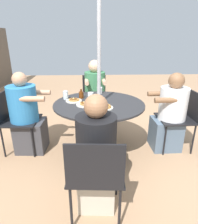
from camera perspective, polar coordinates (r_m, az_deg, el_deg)
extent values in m
plane|color=tan|center=(3.02, 0.00, -10.60)|extent=(12.00, 12.00, 0.00)
cylinder|color=#28282B|center=(3.01, 0.00, -10.47)|extent=(0.54, 0.54, 0.01)
cylinder|color=#28282B|center=(2.85, 0.00, -4.60)|extent=(0.08, 0.08, 0.70)
cylinder|color=#28282B|center=(2.71, 0.00, 2.30)|extent=(1.23, 1.23, 0.02)
cylinder|color=#ADADB2|center=(2.60, 0.00, 11.77)|extent=(0.05, 0.05, 2.33)
cylinder|color=black|center=(3.73, 2.10, -0.27)|extent=(0.02, 0.02, 0.45)
cylinder|color=black|center=(3.71, -4.16, -0.43)|extent=(0.02, 0.02, 0.45)
cylinder|color=black|center=(4.11, 1.49, 1.78)|extent=(0.02, 0.02, 0.45)
cylinder|color=black|center=(4.09, -4.19, 1.64)|extent=(0.02, 0.02, 0.45)
cube|color=black|center=(3.83, -1.22, 4.04)|extent=(0.49, 0.49, 0.02)
cube|color=black|center=(4.00, -1.42, 7.77)|extent=(0.03, 0.46, 0.39)
cube|color=gray|center=(3.80, -1.10, 0.13)|extent=(0.40, 0.37, 0.45)
cylinder|color=#38754C|center=(3.71, -1.20, 7.43)|extent=(0.37, 0.37, 0.51)
sphere|color=#DBA884|center=(3.64, -1.24, 12.91)|extent=(0.22, 0.22, 0.22)
cylinder|color=#DBA884|center=(3.51, 1.44, 8.72)|extent=(0.31, 0.08, 0.07)
cylinder|color=#DBA884|center=(3.49, -3.53, 8.63)|extent=(0.31, 0.08, 0.07)
cylinder|color=black|center=(3.22, -16.19, -4.77)|extent=(0.02, 0.02, 0.45)
cylinder|color=black|center=(2.87, -18.39, -8.27)|extent=(0.02, 0.02, 0.45)
cylinder|color=black|center=(3.36, -22.89, -4.55)|extent=(0.02, 0.02, 0.45)
cylinder|color=black|center=(3.03, -25.76, -7.82)|extent=(0.02, 0.02, 0.45)
cube|color=black|center=(3.02, -21.39, -2.28)|extent=(0.50, 0.50, 0.02)
cube|color=black|center=(3.04, -25.92, 1.31)|extent=(0.46, 0.04, 0.39)
cube|color=#3D3D42|center=(3.07, -18.76, -6.36)|extent=(0.39, 0.42, 0.45)
cylinder|color=teal|center=(2.91, -20.92, 2.14)|extent=(0.38, 0.38, 0.51)
sphere|color=tan|center=(2.83, -21.81, 8.67)|extent=(0.19, 0.19, 0.19)
cylinder|color=tan|center=(2.96, -16.68, 5.40)|extent=(0.09, 0.31, 0.07)
cylinder|color=tan|center=(2.67, -18.52, 3.58)|extent=(0.09, 0.31, 0.07)
cylinder|color=black|center=(2.17, -6.25, -17.78)|extent=(0.02, 0.02, 0.45)
cylinder|color=black|center=(2.16, 5.09, -17.98)|extent=(0.02, 0.02, 0.45)
cylinder|color=black|center=(1.87, -7.99, -25.57)|extent=(0.02, 0.02, 0.45)
cylinder|color=black|center=(1.86, 5.91, -25.89)|extent=(0.02, 0.02, 0.45)
cube|color=black|center=(1.85, -0.85, -16.24)|extent=(0.51, 0.51, 0.02)
cube|color=black|center=(1.54, -1.23, -15.43)|extent=(0.05, 0.45, 0.39)
cube|color=beige|center=(2.08, -0.69, -19.52)|extent=(0.39, 0.36, 0.45)
cylinder|color=black|center=(1.76, -0.82, -8.83)|extent=(0.35, 0.35, 0.50)
sphere|color=#A3704C|center=(1.62, -0.88, 1.65)|extent=(0.20, 0.20, 0.20)
cylinder|color=#A3704C|center=(1.88, -5.00, -2.82)|extent=(0.30, 0.09, 0.07)
cylinder|color=#A3704C|center=(1.87, 3.76, -2.91)|extent=(0.30, 0.09, 0.07)
cylinder|color=black|center=(2.92, 18.27, -7.76)|extent=(0.02, 0.02, 0.45)
cylinder|color=black|center=(3.26, 15.72, -4.38)|extent=(0.02, 0.02, 0.45)
cylinder|color=black|center=(3.09, 25.33, -7.15)|extent=(0.02, 0.02, 0.45)
cylinder|color=black|center=(3.41, 22.20, -4.02)|extent=(0.02, 0.02, 0.45)
cube|color=black|center=(3.07, 20.94, -1.81)|extent=(0.49, 0.49, 0.02)
cube|color=black|center=(3.11, 25.29, 1.80)|extent=(0.46, 0.03, 0.39)
cube|color=slate|center=(3.12, 18.41, -5.88)|extent=(0.37, 0.41, 0.45)
cylinder|color=white|center=(2.97, 20.44, 2.14)|extent=(0.38, 0.38, 0.47)
sphere|color=brown|center=(2.89, 21.27, 8.34)|extent=(0.22, 0.22, 0.22)
cylinder|color=brown|center=(2.73, 18.49, 3.22)|extent=(0.08, 0.29, 0.07)
cylinder|color=brown|center=(3.01, 16.38, 5.04)|extent=(0.08, 0.29, 0.07)
cylinder|color=silver|center=(2.81, -7.22, 3.20)|extent=(0.22, 0.22, 0.01)
cylinder|color=#AD7A3D|center=(2.81, -7.15, 3.46)|extent=(0.16, 0.16, 0.01)
cylinder|color=#AD7A3D|center=(2.80, -7.26, 3.59)|extent=(0.14, 0.14, 0.01)
ellipsoid|color=brown|center=(2.80, -7.24, 3.75)|extent=(0.12, 0.11, 0.00)
cube|color=#F4E084|center=(2.80, -7.28, 3.92)|extent=(0.03, 0.03, 0.01)
cylinder|color=silver|center=(2.51, 1.55, 1.19)|extent=(0.22, 0.22, 0.01)
cylinder|color=#AD7A3D|center=(2.51, 1.67, 1.47)|extent=(0.16, 0.16, 0.01)
cylinder|color=#AD7A3D|center=(2.50, 1.60, 1.64)|extent=(0.16, 0.16, 0.01)
cylinder|color=#AD7A3D|center=(2.50, 1.50, 1.86)|extent=(0.16, 0.16, 0.01)
ellipsoid|color=brown|center=(2.50, 1.56, 2.01)|extent=(0.13, 0.12, 0.00)
cube|color=#F4E084|center=(2.50, 1.39, 2.17)|extent=(0.03, 0.03, 0.01)
cylinder|color=silver|center=(2.63, -4.11, 2.08)|extent=(0.22, 0.22, 0.01)
cylinder|color=#AD7A3D|center=(2.63, -4.03, 2.35)|extent=(0.13, 0.13, 0.01)
cylinder|color=#AD7A3D|center=(2.62, -4.12, 2.52)|extent=(0.13, 0.13, 0.01)
ellipsoid|color=brown|center=(2.62, -4.12, 2.70)|extent=(0.11, 0.10, 0.00)
cube|color=#F4E084|center=(2.62, -4.23, 2.85)|extent=(0.03, 0.03, 0.01)
cylinder|color=#602D0F|center=(2.93, -5.10, 4.88)|extent=(0.07, 0.07, 0.09)
cylinder|color=#602D0F|center=(2.92, -5.14, 6.14)|extent=(0.03, 0.03, 0.04)
torus|color=#602D0F|center=(2.96, -5.08, 5.30)|extent=(0.05, 0.01, 0.05)
cylinder|color=white|center=(3.17, 0.18, 6.15)|extent=(0.08, 0.08, 0.09)
cylinder|color=white|center=(3.16, 0.18, 6.99)|extent=(0.09, 0.09, 0.01)
cylinder|color=silver|center=(2.79, -2.40, 4.39)|extent=(0.08, 0.08, 0.12)
cylinder|color=silver|center=(2.90, -9.52, 4.77)|extent=(0.07, 0.07, 0.12)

